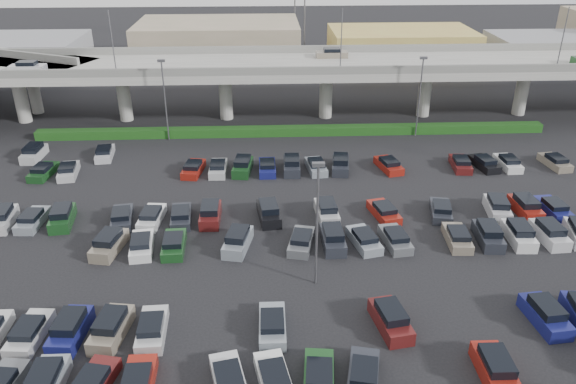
{
  "coord_description": "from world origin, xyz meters",
  "views": [
    {
      "loc": [
        -3.82,
        -44.14,
        26.0
      ],
      "look_at": [
        -1.6,
        4.14,
        2.0
      ],
      "focal_mm": 35.0,
      "sensor_mm": 36.0,
      "label": 1
    }
  ],
  "objects": [
    {
      "name": "hedge",
      "position": [
        0.0,
        25.0,
        0.55
      ],
      "size": [
        66.0,
        1.6,
        1.1
      ],
      "primitive_type": "cube",
      "color": "#154012",
      "rests_on": "ground"
    },
    {
      "name": "light_poles",
      "position": [
        -4.13,
        2.0,
        6.24
      ],
      "size": [
        66.9,
        48.38,
        10.3
      ],
      "color": "#535258",
      "rests_on": "ground"
    },
    {
      "name": "overpass",
      "position": [
        -0.18,
        31.99,
        6.97
      ],
      "size": [
        150.0,
        13.0,
        15.8
      ],
      "color": "gray",
      "rests_on": "ground"
    },
    {
      "name": "parked_cars",
      "position": [
        -1.96,
        -3.12,
        0.63
      ],
      "size": [
        62.95,
        41.63,
        1.67
      ],
      "color": "gray",
      "rests_on": "ground"
    },
    {
      "name": "distant_buildings",
      "position": [
        12.38,
        61.81,
        3.74
      ],
      "size": [
        138.0,
        24.0,
        9.0
      ],
      "color": "gray",
      "rests_on": "ground"
    },
    {
      "name": "ground",
      "position": [
        0.0,
        0.0,
        0.0
      ],
      "size": [
        280.0,
        280.0,
        0.0
      ],
      "primitive_type": "plane",
      "color": "black"
    }
  ]
}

